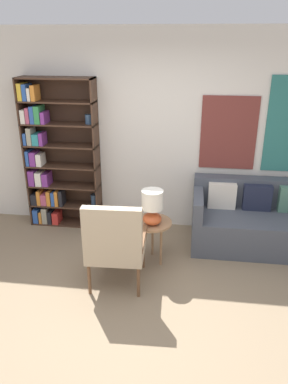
% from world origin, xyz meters
% --- Properties ---
extents(ground_plane, '(14.00, 14.00, 0.00)m').
position_xyz_m(ground_plane, '(0.00, 0.00, 0.00)').
color(ground_plane, '#847056').
extents(wall_back, '(6.40, 0.08, 2.70)m').
position_xyz_m(wall_back, '(0.05, 2.03, 1.35)').
color(wall_back, silver).
rests_on(wall_back, ground_plane).
extents(bookshelf, '(1.01, 0.30, 2.08)m').
position_xyz_m(bookshelf, '(-1.30, 1.85, 0.99)').
color(bookshelf, '#422B1E').
rests_on(bookshelf, ground_plane).
extents(armchair, '(0.64, 0.65, 1.02)m').
position_xyz_m(armchair, '(-0.13, 0.43, 0.57)').
color(armchair, brown).
rests_on(armchair, ground_plane).
extents(couch, '(1.64, 0.83, 0.84)m').
position_xyz_m(couch, '(1.49, 1.59, 0.33)').
color(couch, '#474C56').
rests_on(couch, ground_plane).
extents(side_table, '(0.49, 0.49, 0.54)m').
position_xyz_m(side_table, '(0.19, 1.01, 0.47)').
color(side_table, '#99704C').
rests_on(side_table, ground_plane).
extents(table_lamp, '(0.25, 0.25, 0.42)m').
position_xyz_m(table_lamp, '(0.20, 0.94, 0.77)').
color(table_lamp, '#C65128').
rests_on(table_lamp, side_table).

